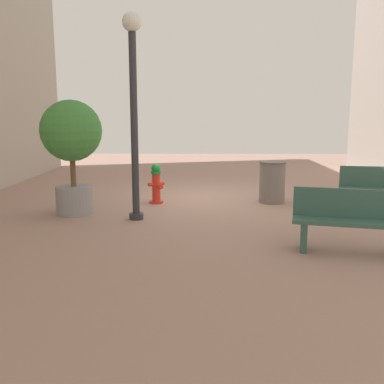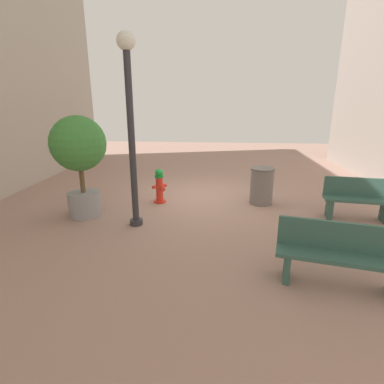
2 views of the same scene
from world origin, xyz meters
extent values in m
plane|color=#9E7A6B|center=(0.00, 0.00, 0.00)|extent=(23.40, 23.40, 0.00)
cylinder|color=red|center=(1.11, 0.60, 0.03)|extent=(0.32, 0.32, 0.05)
cylinder|color=red|center=(1.11, 0.60, 0.37)|extent=(0.19, 0.19, 0.64)
cylinder|color=#198C33|center=(1.11, 0.60, 0.72)|extent=(0.24, 0.24, 0.06)
sphere|color=#198C33|center=(1.11, 0.60, 0.81)|extent=(0.22, 0.22, 0.22)
cylinder|color=red|center=(1.00, 0.51, 0.45)|extent=(0.15, 0.15, 0.08)
cylinder|color=red|center=(1.22, 0.68, 0.45)|extent=(0.15, 0.15, 0.08)
cylinder|color=red|center=(1.01, 0.72, 0.41)|extent=(0.17, 0.18, 0.11)
cube|color=#33594C|center=(-3.05, 1.37, 0.23)|extent=(0.16, 0.41, 0.45)
cube|color=#33594C|center=(-3.63, 1.45, 0.48)|extent=(1.51, 0.64, 0.06)
cube|color=#33594C|center=(-3.65, 1.26, 0.73)|extent=(1.46, 0.27, 0.44)
cube|color=#33594C|center=(-1.50, 4.06, 0.23)|extent=(0.19, 0.41, 0.45)
cube|color=#33594C|center=(-2.20, 4.23, 0.48)|extent=(1.85, 0.83, 0.06)
cube|color=#33594C|center=(-2.25, 4.04, 0.73)|extent=(1.77, 0.46, 0.44)
cylinder|color=gray|center=(2.70, 1.71, 0.29)|extent=(0.75, 0.75, 0.58)
cylinder|color=brown|center=(2.70, 1.71, 0.96)|extent=(0.11, 0.11, 0.77)
sphere|color=#3D8438|center=(2.70, 1.71, 1.72)|extent=(1.24, 1.24, 1.24)
cylinder|color=#2D2D33|center=(1.35, 2.16, 0.06)|extent=(0.28, 0.28, 0.12)
cylinder|color=#2D2D33|center=(1.35, 2.16, 1.85)|extent=(0.14, 0.14, 3.46)
sphere|color=white|center=(1.35, 2.16, 3.71)|extent=(0.36, 0.36, 0.36)
cylinder|color=slate|center=(-1.59, 0.47, 0.46)|extent=(0.60, 0.60, 0.92)
cylinder|color=#5B5551|center=(-1.59, 0.47, 0.94)|extent=(0.63, 0.63, 0.04)
camera|label=1|loc=(0.08, 10.49, 2.08)|focal=40.60mm
camera|label=2|loc=(-0.39, 8.28, 2.64)|focal=28.41mm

